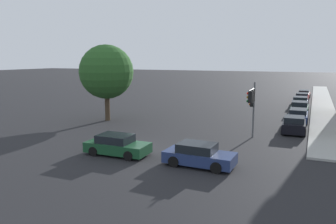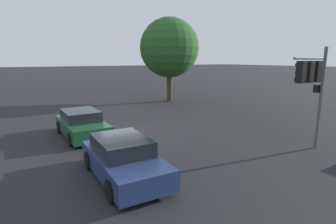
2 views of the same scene
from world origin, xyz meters
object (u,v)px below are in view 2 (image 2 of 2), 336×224
crossing_car_0 (82,124)px  crossing_car_1 (123,159)px  traffic_signal (311,78)px  street_tree (169,48)px

crossing_car_0 → crossing_car_1: (5.84, 0.03, 0.01)m
crossing_car_1 → crossing_car_0: bearing=-178.4°
traffic_signal → crossing_car_0: traffic_signal is taller
street_tree → traffic_signal: 15.54m
crossing_car_0 → street_tree: bearing=126.0°
traffic_signal → crossing_car_1: traffic_signal is taller
traffic_signal → crossing_car_1: bearing=78.9°
street_tree → traffic_signal: bearing=-8.4°
crossing_car_0 → crossing_car_1: size_ratio=1.02×
street_tree → crossing_car_0: size_ratio=1.80×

